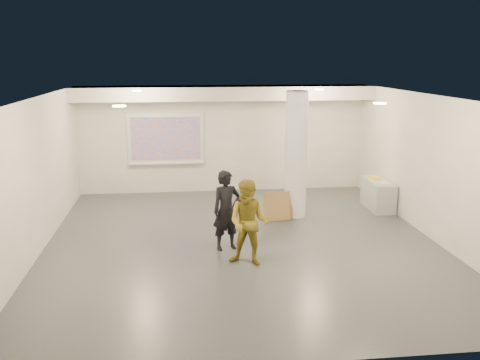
{
  "coord_description": "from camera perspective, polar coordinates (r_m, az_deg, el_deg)",
  "views": [
    {
      "loc": [
        -1.27,
        -10.39,
        3.76
      ],
      "look_at": [
        0.0,
        0.4,
        1.25
      ],
      "focal_mm": 40.0,
      "sensor_mm": 36.0,
      "label": 1
    }
  ],
  "objects": [
    {
      "name": "postit_pad",
      "position": [
        14.13,
        14.12,
        0.29
      ],
      "size": [
        0.25,
        0.34,
        0.03
      ],
      "primitive_type": "cube",
      "rotation": [
        0.0,
        0.0,
        0.02
      ],
      "color": "yellow",
      "rests_on": "credenza"
    },
    {
      "name": "man",
      "position": [
        9.8,
        0.96,
        -4.58
      ],
      "size": [
        0.95,
        0.86,
        1.6
      ],
      "primitive_type": "imported",
      "rotation": [
        0.0,
        0.0,
        -0.4
      ],
      "color": "olive",
      "rests_on": "floor"
    },
    {
      "name": "projection_screen",
      "position": [
        15.01,
        -7.93,
        4.33
      ],
      "size": [
        2.1,
        0.13,
        1.42
      ],
      "color": "white",
      "rests_on": "wall_back"
    },
    {
      "name": "papers_stack",
      "position": [
        13.61,
        15.22,
        -0.27
      ],
      "size": [
        0.32,
        0.39,
        0.02
      ],
      "primitive_type": "cube",
      "rotation": [
        0.0,
        0.0,
        0.12
      ],
      "color": "silver",
      "rests_on": "credenza"
    },
    {
      "name": "wall_front",
      "position": [
        6.44,
        5.17,
        -7.61
      ],
      "size": [
        8.0,
        0.01,
        3.0
      ],
      "primitive_type": "cube",
      "color": "beige",
      "rests_on": "floor"
    },
    {
      "name": "floor",
      "position": [
        11.12,
        0.24,
        -6.75
      ],
      "size": [
        8.0,
        9.0,
        0.01
      ],
      "primitive_type": "cube",
      "color": "#34373B",
      "rests_on": "ground"
    },
    {
      "name": "downlight_nw",
      "position": [
        12.95,
        -10.97,
        9.32
      ],
      "size": [
        0.22,
        0.22,
        0.02
      ],
      "primitive_type": "cylinder",
      "color": "#FFE786",
      "rests_on": "ceiling"
    },
    {
      "name": "wall_right",
      "position": [
        11.87,
        19.8,
        1.25
      ],
      "size": [
        0.01,
        9.0,
        3.0
      ],
      "primitive_type": "cube",
      "color": "beige",
      "rests_on": "floor"
    },
    {
      "name": "wall_left",
      "position": [
        10.98,
        -20.96,
        0.25
      ],
      "size": [
        0.01,
        9.0,
        3.0
      ],
      "primitive_type": "cube",
      "color": "beige",
      "rests_on": "floor"
    },
    {
      "name": "downlight_ne",
      "position": [
        13.37,
        8.45,
        9.53
      ],
      "size": [
        0.22,
        0.22,
        0.02
      ],
      "primitive_type": "cylinder",
      "color": "#FFE786",
      "rests_on": "ceiling"
    },
    {
      "name": "column",
      "position": [
        12.7,
        6.0,
        2.69
      ],
      "size": [
        0.52,
        0.52,
        3.0
      ],
      "primitive_type": "cylinder",
      "color": "white",
      "rests_on": "floor"
    },
    {
      "name": "credenza",
      "position": [
        13.93,
        14.5,
        -1.52
      ],
      "size": [
        0.55,
        1.26,
        0.73
      ],
      "primitive_type": "cube",
      "rotation": [
        0.0,
        0.0,
        -0.02
      ],
      "color": "#9DA0A2",
      "rests_on": "floor"
    },
    {
      "name": "ceiling",
      "position": [
        10.49,
        0.26,
        8.86
      ],
      "size": [
        8.0,
        9.0,
        0.01
      ],
      "primitive_type": "cube",
      "color": "white",
      "rests_on": "floor"
    },
    {
      "name": "downlight_se",
      "position": [
        9.58,
        14.71,
        7.92
      ],
      "size": [
        0.22,
        0.22,
        0.02
      ],
      "primitive_type": "cylinder",
      "color": "#FFE786",
      "rests_on": "ceiling"
    },
    {
      "name": "cardboard_back",
      "position": [
        12.55,
        3.94,
        -2.83
      ],
      "size": [
        0.64,
        0.24,
        0.68
      ],
      "primitive_type": "cube",
      "rotation": [
        -0.17,
        0.0,
        0.13
      ],
      "color": "olive",
      "rests_on": "floor"
    },
    {
      "name": "wall_back",
      "position": [
        15.11,
        -1.83,
        4.4
      ],
      "size": [
        8.0,
        0.01,
        3.0
      ],
      "primitive_type": "cube",
      "color": "beige",
      "rests_on": "floor"
    },
    {
      "name": "soffit_band",
      "position": [
        14.43,
        -1.68,
        9.27
      ],
      "size": [
        8.0,
        1.1,
        0.36
      ],
      "primitive_type": "cube",
      "color": "silver",
      "rests_on": "ceiling"
    },
    {
      "name": "cardboard_front",
      "position": [
        12.72,
        4.52,
        -2.95
      ],
      "size": [
        0.49,
        0.14,
        0.54
      ],
      "primitive_type": "cube",
      "rotation": [
        -0.15,
        0.0,
        -0.02
      ],
      "color": "olive",
      "rests_on": "floor"
    },
    {
      "name": "downlight_sw",
      "position": [
        8.97,
        -12.75,
        7.7
      ],
      "size": [
        0.22,
        0.22,
        0.02
      ],
      "primitive_type": "cylinder",
      "color": "#FFE786",
      "rests_on": "ceiling"
    },
    {
      "name": "woman",
      "position": [
        10.57,
        -1.44,
        -3.26
      ],
      "size": [
        0.67,
        0.54,
        1.6
      ],
      "primitive_type": "imported",
      "rotation": [
        0.0,
        0.0,
        0.31
      ],
      "color": "black",
      "rests_on": "floor"
    }
  ]
}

